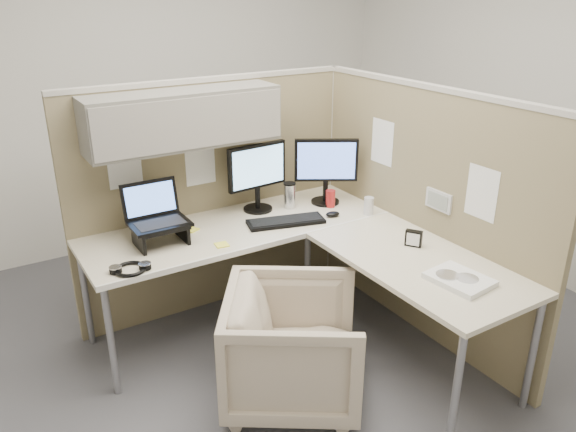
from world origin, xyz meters
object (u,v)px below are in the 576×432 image
monitor_left (257,172)px  keyboard (286,222)px  desk (302,246)px  office_chair (293,341)px

monitor_left → keyboard: monitor_left is taller
desk → monitor_left: monitor_left is taller
desk → keyboard: keyboard is taller
desk → monitor_left: size_ratio=4.29×
office_chair → monitor_left: monitor_left is taller
desk → monitor_left: bearing=88.8°
office_chair → keyboard: keyboard is taller
desk → keyboard: size_ratio=3.98×
desk → keyboard: bearing=79.4°
office_chair → monitor_left: 1.24m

